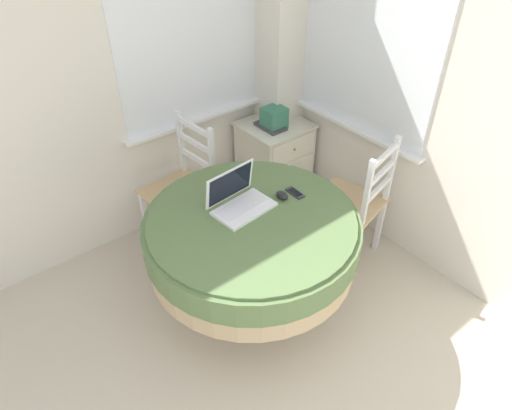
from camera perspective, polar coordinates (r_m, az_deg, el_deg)
The scene contains 10 objects.
corner_room_shell at distance 2.44m, azimuth 1.61°, elevation 12.16°, with size 4.63×4.70×2.55m.
round_dining_table at distance 2.57m, azimuth -0.53°, elevation -3.97°, with size 1.20×1.20×0.76m.
laptop at distance 2.52m, azimuth -2.13°, elevation 0.64°, with size 0.35×0.26×0.22m.
computer_mouse at distance 2.60m, azimuth 3.27°, elevation 1.21°, with size 0.05×0.08×0.04m.
cell_phone at distance 2.65m, azimuth 4.92°, elevation 1.53°, with size 0.05×0.12×0.01m.
dining_chair_near_back_window at distance 3.26m, azimuth -9.13°, elevation 2.13°, with size 0.47×0.44×0.94m.
dining_chair_near_right_window at distance 3.15m, azimuth 12.19°, elevation 0.20°, with size 0.49×0.51×0.94m.
corner_cabinet at distance 3.80m, azimuth 2.30°, elevation 5.78°, with size 0.51×0.48×0.64m.
storage_box at distance 3.55m, azimuth 2.28°, elevation 10.81°, with size 0.16×0.15×0.16m.
book_on_cabinet at distance 3.58m, azimuth 1.81°, elevation 9.82°, with size 0.15×0.24×0.02m.
Camera 1 is at (-0.03, 0.15, 2.33)m, focal length 32.00 mm.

